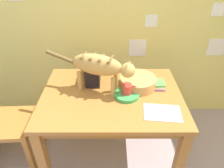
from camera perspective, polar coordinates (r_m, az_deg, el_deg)
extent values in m
cube|color=#E7D770|center=(2.18, 0.40, 20.10)|extent=(4.87, 0.10, 2.50)
cube|color=white|center=(2.27, 7.19, 9.79)|extent=(0.18, 0.01, 0.18)
cube|color=white|center=(2.51, 26.91, 8.99)|extent=(0.19, 0.01, 0.19)
cube|color=white|center=(2.36, 27.33, 17.65)|extent=(0.12, 0.01, 0.12)
cube|color=white|center=(2.34, -5.39, 5.78)|extent=(0.20, 0.01, 0.20)
cube|color=white|center=(2.19, 10.91, 16.66)|extent=(0.12, 0.01, 0.12)
cube|color=#A2692F|center=(1.72, 0.00, -3.26)|extent=(1.15, 0.85, 0.03)
cube|color=#95602B|center=(1.75, 0.00, -4.64)|extent=(1.07, 0.77, 0.07)
cube|color=#A2692F|center=(1.80, -18.08, -19.84)|extent=(0.07, 0.07, 0.71)
cube|color=#A2692F|center=(1.80, 18.04, -19.93)|extent=(0.07, 0.07, 0.71)
cube|color=#A2692F|center=(2.30, -13.21, -5.00)|extent=(0.07, 0.07, 0.71)
cube|color=#A2692F|center=(2.30, 13.28, -5.04)|extent=(0.07, 0.07, 0.71)
ellipsoid|color=tan|center=(1.63, -4.01, 5.32)|extent=(0.44, 0.26, 0.17)
cube|color=brown|center=(1.64, -7.52, 7.92)|extent=(0.06, 0.12, 0.01)
cube|color=brown|center=(1.61, -5.15, 7.59)|extent=(0.06, 0.12, 0.01)
cube|color=brown|center=(1.58, -2.69, 7.24)|extent=(0.06, 0.12, 0.01)
cube|color=brown|center=(1.56, -0.17, 6.86)|extent=(0.06, 0.12, 0.01)
cylinder|color=tan|center=(1.70, 1.24, 0.36)|extent=(0.04, 0.04, 0.17)
cylinder|color=tan|center=(1.64, 0.48, -0.93)|extent=(0.04, 0.04, 0.17)
cylinder|color=tan|center=(1.79, -7.72, 2.02)|extent=(0.04, 0.04, 0.17)
cylinder|color=tan|center=(1.74, -8.73, 0.84)|extent=(0.04, 0.04, 0.17)
sphere|color=tan|center=(1.56, 4.50, 3.77)|extent=(0.11, 0.11, 0.11)
cone|color=tan|center=(1.57, 4.88, 5.85)|extent=(0.04, 0.04, 0.05)
cone|color=tan|center=(1.51, 4.27, 4.81)|extent=(0.04, 0.04, 0.05)
cylinder|color=brown|center=(1.76, -13.89, 7.28)|extent=(0.25, 0.11, 0.09)
cylinder|color=green|center=(1.68, 4.17, -2.92)|extent=(0.21, 0.21, 0.03)
cylinder|color=red|center=(1.65, 4.25, -1.36)|extent=(0.08, 0.08, 0.08)
torus|color=red|center=(1.65, 6.04, -1.25)|extent=(0.06, 0.01, 0.06)
cube|color=silver|center=(1.57, 13.75, -7.68)|extent=(0.29, 0.21, 0.01)
cube|color=#92519B|center=(1.82, 11.91, -0.81)|extent=(0.16, 0.12, 0.01)
cube|color=silver|center=(1.82, 11.79, -0.31)|extent=(0.16, 0.13, 0.02)
cube|color=#54A34D|center=(1.81, 11.90, 0.26)|extent=(0.16, 0.12, 0.02)
cylinder|color=tan|center=(1.79, 7.24, 0.53)|extent=(0.31, 0.31, 0.09)
cylinder|color=brown|center=(1.79, 7.25, 0.65)|extent=(0.25, 0.25, 0.08)
cube|color=black|center=(1.82, -5.06, 2.74)|extent=(0.12, 0.20, 0.17)
cube|color=black|center=(1.78, -5.90, 5.18)|extent=(0.02, 0.14, 0.01)
cube|color=black|center=(1.78, -4.49, 5.19)|extent=(0.02, 0.14, 0.01)
cube|color=#A96C2E|center=(2.09, -26.32, -9.49)|extent=(0.44, 0.44, 0.04)
cube|color=#A96C2E|center=(2.31, -18.95, -10.76)|extent=(0.04, 0.04, 0.42)
cube|color=#A96C2E|center=(2.07, -21.47, -17.98)|extent=(0.04, 0.04, 0.42)
cube|color=#A96C2E|center=(2.44, -27.57, -10.37)|extent=(0.04, 0.04, 0.42)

